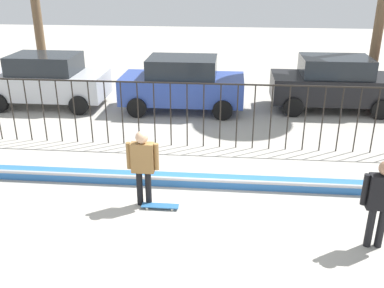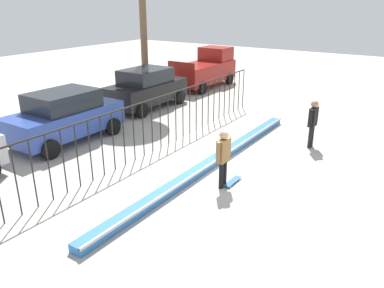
{
  "view_description": "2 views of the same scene",
  "coord_description": "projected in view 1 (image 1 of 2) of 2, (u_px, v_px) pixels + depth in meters",
  "views": [
    {
      "loc": [
        0.75,
        -8.02,
        4.8
      ],
      "look_at": [
        -0.08,
        0.76,
        1.17
      ],
      "focal_mm": 40.36,
      "sensor_mm": 36.0,
      "label": 1
    },
    {
      "loc": [
        -9.67,
        -4.65,
        5.02
      ],
      "look_at": [
        -0.79,
        1.26,
        0.97
      ],
      "focal_mm": 35.82,
      "sensor_mm": 36.0,
      "label": 2
    }
  ],
  "objects": [
    {
      "name": "ground_plane",
      "position": [
        192.0,
        208.0,
        9.28
      ],
      "size": [
        60.0,
        60.0,
        0.0
      ],
      "primitive_type": "plane",
      "color": "#ADA89E"
    },
    {
      "name": "bowl_coping_ledge",
      "position": [
        196.0,
        180.0,
        10.2
      ],
      "size": [
        11.0,
        0.4,
        0.27
      ],
      "color": "#2D6BB7",
      "rests_on": "ground"
    },
    {
      "name": "perimeter_fence",
      "position": [
        204.0,
        108.0,
        12.01
      ],
      "size": [
        14.04,
        0.04,
        1.87
      ],
      "color": "black",
      "rests_on": "ground"
    },
    {
      "name": "skateboarder",
      "position": [
        143.0,
        162.0,
        9.02
      ],
      "size": [
        0.69,
        0.26,
        1.7
      ],
      "rotation": [
        0.0,
        0.0,
        0.48
      ],
      "color": "black",
      "rests_on": "ground"
    },
    {
      "name": "skateboard",
      "position": [
        160.0,
        206.0,
        9.24
      ],
      "size": [
        0.8,
        0.2,
        0.07
      ],
      "rotation": [
        0.0,
        0.0,
        0.01
      ],
      "color": "#26598C",
      "rests_on": "ground"
    },
    {
      "name": "camera_operator",
      "position": [
        381.0,
        197.0,
        7.62
      ],
      "size": [
        0.7,
        0.26,
        1.73
      ],
      "rotation": [
        0.0,
        0.0,
        2.86
      ],
      "color": "black",
      "rests_on": "ground"
    },
    {
      "name": "parked_car_silver",
      "position": [
        47.0,
        80.0,
        15.75
      ],
      "size": [
        4.3,
        2.12,
        1.9
      ],
      "rotation": [
        0.0,
        0.0,
        -0.03
      ],
      "color": "#B7BABF",
      "rests_on": "ground"
    },
    {
      "name": "parked_car_blue",
      "position": [
        182.0,
        84.0,
        15.24
      ],
      "size": [
        4.3,
        2.12,
        1.9
      ],
      "rotation": [
        0.0,
        0.0,
        -0.02
      ],
      "color": "#2D479E",
      "rests_on": "ground"
    },
    {
      "name": "parked_car_black",
      "position": [
        333.0,
        83.0,
        15.3
      ],
      "size": [
        4.3,
        2.12,
        1.9
      ],
      "rotation": [
        0.0,
        0.0,
        -0.07
      ],
      "color": "black",
      "rests_on": "ground"
    }
  ]
}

